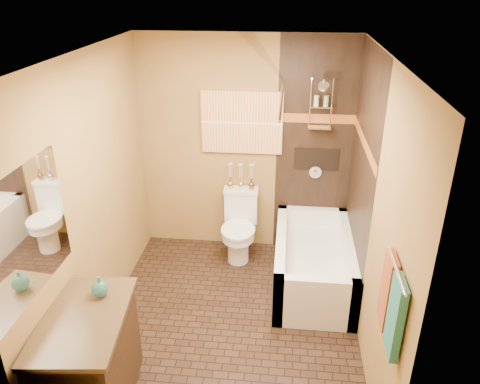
# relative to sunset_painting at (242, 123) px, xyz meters

# --- Properties ---
(floor) EXTENTS (3.00, 3.00, 0.00)m
(floor) POSITION_rel_sunset_painting_xyz_m (0.04, -1.48, -1.55)
(floor) COLOR black
(floor) RESTS_ON ground
(wall_left) EXTENTS (0.02, 3.00, 2.50)m
(wall_left) POSITION_rel_sunset_painting_xyz_m (-1.16, -1.48, -0.30)
(wall_left) COLOR #A67A40
(wall_left) RESTS_ON floor
(wall_right) EXTENTS (0.02, 3.00, 2.50)m
(wall_right) POSITION_rel_sunset_painting_xyz_m (1.24, -1.48, -0.30)
(wall_right) COLOR #A67A40
(wall_right) RESTS_ON floor
(wall_back) EXTENTS (2.40, 0.02, 2.50)m
(wall_back) POSITION_rel_sunset_painting_xyz_m (0.04, 0.02, -0.30)
(wall_back) COLOR #A67A40
(wall_back) RESTS_ON floor
(wall_front) EXTENTS (2.40, 0.02, 2.50)m
(wall_front) POSITION_rel_sunset_painting_xyz_m (0.04, -2.98, -0.30)
(wall_front) COLOR #A67A40
(wall_front) RESTS_ON floor
(ceiling) EXTENTS (3.00, 3.00, 0.00)m
(ceiling) POSITION_rel_sunset_painting_xyz_m (0.04, -1.48, 0.95)
(ceiling) COLOR silver
(ceiling) RESTS_ON wall_back
(alcove_tile_back) EXTENTS (0.85, 0.01, 2.50)m
(alcove_tile_back) POSITION_rel_sunset_painting_xyz_m (0.81, 0.01, -0.30)
(alcove_tile_back) COLOR black
(alcove_tile_back) RESTS_ON wall_back
(alcove_tile_right) EXTENTS (0.01, 1.50, 2.50)m
(alcove_tile_right) POSITION_rel_sunset_painting_xyz_m (1.23, -0.73, -0.30)
(alcove_tile_right) COLOR black
(alcove_tile_right) RESTS_ON wall_right
(mosaic_band_back) EXTENTS (0.85, 0.01, 0.10)m
(mosaic_band_back) POSITION_rel_sunset_painting_xyz_m (0.81, 0.00, 0.07)
(mosaic_band_back) COLOR #99411B
(mosaic_band_back) RESTS_ON alcove_tile_back
(mosaic_band_right) EXTENTS (0.01, 1.50, 0.10)m
(mosaic_band_right) POSITION_rel_sunset_painting_xyz_m (1.22, -0.73, 0.07)
(mosaic_band_right) COLOR #99411B
(mosaic_band_right) RESTS_ON alcove_tile_right
(alcove_niche) EXTENTS (0.50, 0.01, 0.25)m
(alcove_niche) POSITION_rel_sunset_painting_xyz_m (0.84, 0.01, -0.40)
(alcove_niche) COLOR black
(alcove_niche) RESTS_ON alcove_tile_back
(shower_fixtures) EXTENTS (0.24, 0.33, 1.16)m
(shower_fixtures) POSITION_rel_sunset_painting_xyz_m (0.84, -0.10, 0.12)
(shower_fixtures) COLOR silver
(shower_fixtures) RESTS_ON floor
(curtain_rod) EXTENTS (0.03, 1.55, 0.03)m
(curtain_rod) POSITION_rel_sunset_painting_xyz_m (0.44, -0.73, 0.47)
(curtain_rod) COLOR silver
(curtain_rod) RESTS_ON wall_back
(towel_bar) EXTENTS (0.02, 0.55, 0.02)m
(towel_bar) POSITION_rel_sunset_painting_xyz_m (1.19, -2.53, -0.10)
(towel_bar) COLOR silver
(towel_bar) RESTS_ON wall_right
(towel_teal) EXTENTS (0.05, 0.22, 0.52)m
(towel_teal) POSITION_rel_sunset_painting_xyz_m (1.20, -2.66, -0.37)
(towel_teal) COLOR #227265
(towel_teal) RESTS_ON towel_bar
(towel_rust) EXTENTS (0.05, 0.22, 0.52)m
(towel_rust) POSITION_rel_sunset_painting_xyz_m (1.20, -2.40, -0.37)
(towel_rust) COLOR maroon
(towel_rust) RESTS_ON towel_bar
(sunset_painting) EXTENTS (0.90, 0.04, 0.70)m
(sunset_painting) POSITION_rel_sunset_painting_xyz_m (0.00, 0.00, 0.00)
(sunset_painting) COLOR orange
(sunset_painting) RESTS_ON wall_back
(vanity_mirror) EXTENTS (0.01, 1.00, 0.90)m
(vanity_mirror) POSITION_rel_sunset_painting_xyz_m (-1.15, -2.48, -0.05)
(vanity_mirror) COLOR white
(vanity_mirror) RESTS_ON wall_left
(bathtub) EXTENTS (0.80, 1.50, 0.55)m
(bathtub) POSITION_rel_sunset_painting_xyz_m (0.84, -0.73, -1.33)
(bathtub) COLOR white
(bathtub) RESTS_ON floor
(toilet) EXTENTS (0.41, 0.60, 0.78)m
(toilet) POSITION_rel_sunset_painting_xyz_m (0.00, -0.26, -1.15)
(toilet) COLOR white
(toilet) RESTS_ON floor
(vanity) EXTENTS (0.68, 1.01, 0.84)m
(vanity) POSITION_rel_sunset_painting_xyz_m (-0.89, -2.48, -1.13)
(vanity) COLOR black
(vanity) RESTS_ON floor
(teal_bottle) EXTENTS (0.15, 0.15, 0.20)m
(teal_bottle) POSITION_rel_sunset_painting_xyz_m (-0.84, -2.22, -0.62)
(teal_bottle) COLOR #25706C
(teal_bottle) RESTS_ON vanity
(bud_vases) EXTENTS (0.31, 0.06, 0.30)m
(bud_vases) POSITION_rel_sunset_painting_xyz_m (0.00, -0.09, -0.60)
(bud_vases) COLOR gold
(bud_vases) RESTS_ON toilet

